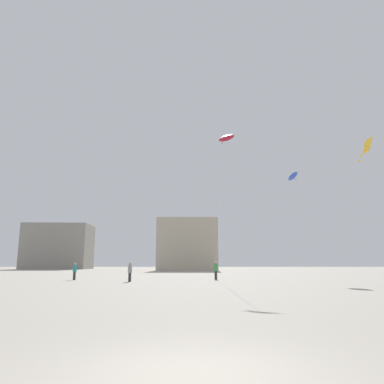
% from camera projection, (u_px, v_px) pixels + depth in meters
% --- Properties ---
extents(ground_plane, '(300.00, 300.00, 0.00)m').
position_uv_depth(ground_plane, '(193.00, 375.00, 5.31)').
color(ground_plane, '#9E9689').
extents(person_in_grey, '(0.37, 0.37, 1.70)m').
position_uv_depth(person_in_grey, '(130.00, 271.00, 31.86)').
color(person_in_grey, '#2D2D33').
rests_on(person_in_grey, ground_plane).
extents(person_in_green, '(0.39, 0.39, 1.81)m').
position_uv_depth(person_in_green, '(215.00, 269.00, 36.42)').
color(person_in_green, '#2D2D33').
rests_on(person_in_green, ground_plane).
extents(person_in_teal, '(0.36, 0.36, 1.66)m').
position_uv_depth(person_in_teal, '(74.00, 270.00, 35.04)').
color(person_in_teal, '#2D2D33').
rests_on(person_in_teal, ground_plane).
extents(kite_amber_delta, '(1.73, 2.60, 5.88)m').
position_uv_depth(kite_amber_delta, '(367.00, 148.00, 16.29)').
color(kite_amber_delta, yellow).
extents(kite_cobalt_diamond, '(9.52, 2.17, 10.28)m').
position_uv_depth(kite_cobalt_diamond, '(292.00, 176.00, 39.67)').
color(kite_cobalt_diamond, blue).
extents(kite_crimson_diamond, '(1.73, 8.56, 11.55)m').
position_uv_depth(kite_crimson_diamond, '(226.00, 138.00, 31.05)').
color(kite_crimson_diamond, red).
extents(building_left_hall, '(17.50, 12.98, 12.13)m').
position_uv_depth(building_left_hall, '(58.00, 247.00, 99.61)').
color(building_left_hall, gray).
rests_on(building_left_hall, ground_plane).
extents(building_centre_hall, '(13.54, 10.38, 11.47)m').
position_uv_depth(building_centre_hall, '(187.00, 245.00, 82.04)').
color(building_centre_hall, '#B2A893').
rests_on(building_centre_hall, ground_plane).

